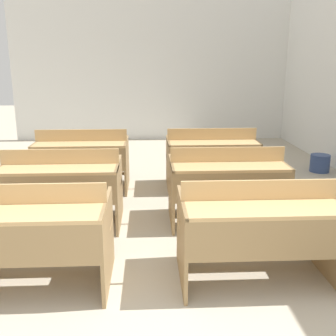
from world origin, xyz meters
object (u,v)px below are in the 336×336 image
(bench_front_right, at_px, (258,227))
(bench_second_left, at_px, (62,185))
(bench_front_left, at_px, (28,233))
(bench_third_right, at_px, (212,156))
(wastepaper_bin, at_px, (320,163))
(bench_second_right, at_px, (227,182))
(bench_third_left, at_px, (82,158))

(bench_front_right, bearing_deg, bench_second_left, 146.19)
(bench_front_left, distance_m, bench_third_right, 3.04)
(bench_front_right, bearing_deg, wastepaper_bin, 59.08)
(bench_second_left, bearing_deg, bench_front_right, -33.81)
(bench_front_left, relative_size, wastepaper_bin, 3.98)
(bench_front_left, height_order, bench_front_right, same)
(bench_second_right, bearing_deg, bench_third_right, 88.71)
(wastepaper_bin, bearing_deg, bench_second_right, -134.11)
(bench_third_right, distance_m, wastepaper_bin, 2.07)
(bench_front_left, xyz_separation_m, wastepaper_bin, (3.71, 3.20, -0.32))
(bench_front_left, bearing_deg, bench_front_right, 0.19)
(bench_front_left, height_order, bench_second_right, same)
(bench_second_left, relative_size, bench_second_right, 1.00)
(bench_front_right, distance_m, bench_second_right, 1.21)
(bench_front_left, xyz_separation_m, bench_second_right, (1.78, 1.21, 0.00))
(bench_second_left, relative_size, wastepaper_bin, 3.98)
(wastepaper_bin, bearing_deg, bench_second_left, -151.67)
(bench_third_left, bearing_deg, wastepaper_bin, 11.62)
(bench_front_left, relative_size, bench_second_left, 1.00)
(bench_front_left, bearing_deg, wastepaper_bin, 40.78)
(bench_second_left, height_order, bench_second_right, same)
(bench_third_left, bearing_deg, bench_second_right, -35.00)
(bench_front_right, distance_m, bench_second_left, 2.15)
(bench_second_right, xyz_separation_m, wastepaper_bin, (1.93, 1.99, -0.32))
(bench_second_right, height_order, bench_third_right, same)
(bench_front_left, distance_m, bench_second_right, 2.16)
(bench_second_left, height_order, bench_third_left, same)
(bench_front_left, distance_m, bench_front_right, 1.80)
(bench_second_left, xyz_separation_m, bench_second_right, (1.78, 0.01, 0.00))
(bench_second_right, distance_m, bench_third_right, 1.23)
(bench_second_right, bearing_deg, wastepaper_bin, 45.89)
(bench_third_left, bearing_deg, bench_second_left, -90.95)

